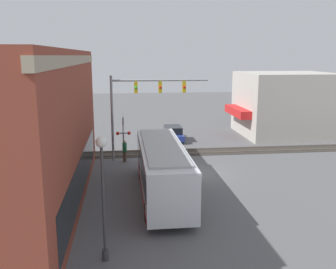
# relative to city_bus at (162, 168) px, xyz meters

# --- Properties ---
(ground_plane) EXTENTS (120.00, 120.00, 0.00)m
(ground_plane) POSITION_rel_city_bus_xyz_m (4.08, -2.80, -1.77)
(ground_plane) COLOR #565659
(shop_building) EXTENTS (8.51, 10.41, 6.64)m
(shop_building) POSITION_rel_city_bus_xyz_m (16.49, -14.87, 1.54)
(shop_building) COLOR #B2ADA3
(shop_building) RESTS_ON ground
(city_bus) EXTENTS (10.87, 2.59, 3.21)m
(city_bus) POSITION_rel_city_bus_xyz_m (0.00, 0.00, 0.00)
(city_bus) COLOR silver
(city_bus) RESTS_ON ground
(traffic_signal_gantry) EXTENTS (0.42, 7.84, 6.88)m
(traffic_signal_gantry) POSITION_rel_city_bus_xyz_m (8.26, 0.79, 3.35)
(traffic_signal_gantry) COLOR gray
(traffic_signal_gantry) RESTS_ON ground
(crossing_signal) EXTENTS (1.41, 1.18, 3.81)m
(crossing_signal) POSITION_rel_city_bus_xyz_m (8.00, 2.31, 0.52)
(crossing_signal) COLOR gray
(crossing_signal) RESTS_ON ground
(streetlamp) EXTENTS (0.44, 0.44, 5.31)m
(streetlamp) POSITION_rel_city_bus_xyz_m (-7.13, 3.13, 1.38)
(streetlamp) COLOR #38383A
(streetlamp) RESTS_ON ground
(rail_track_near) EXTENTS (2.60, 60.00, 0.15)m
(rail_track_near) POSITION_rel_city_bus_xyz_m (10.08, -2.80, -1.74)
(rail_track_near) COLOR #332D28
(rail_track_near) RESTS_ON ground
(parked_car_blue) EXTENTS (4.30, 1.82, 1.49)m
(parked_car_blue) POSITION_rel_city_bus_xyz_m (14.92, -2.60, -1.08)
(parked_car_blue) COLOR navy
(parked_car_blue) RESTS_ON ground
(pedestrian_at_crossing) EXTENTS (0.34, 0.34, 1.80)m
(pedestrian_at_crossing) POSITION_rel_city_bus_xyz_m (7.70, 2.24, -0.85)
(pedestrian_at_crossing) COLOR #473828
(pedestrian_at_crossing) RESTS_ON ground
(pedestrian_near_bus) EXTENTS (0.34, 0.34, 1.68)m
(pedestrian_near_bus) POSITION_rel_city_bus_xyz_m (3.09, -1.70, -0.92)
(pedestrian_near_bus) COLOR #2D3351
(pedestrian_near_bus) RESTS_ON ground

